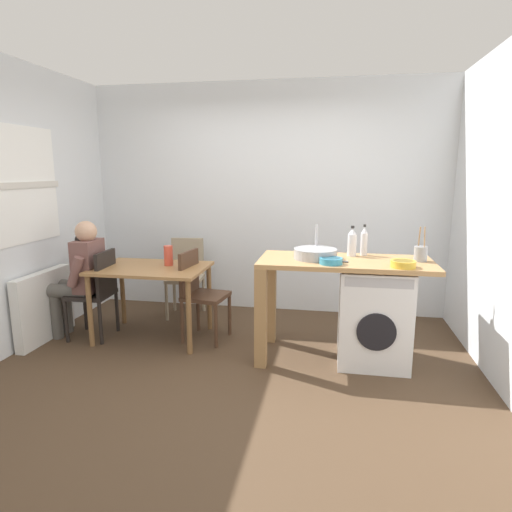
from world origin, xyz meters
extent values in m
plane|color=#4C3826|center=(0.00, 0.00, 0.00)|extent=(5.46, 5.46, 0.00)
cube|color=silver|center=(0.00, 1.75, 1.35)|extent=(4.60, 0.10, 2.70)
cube|color=white|center=(-2.10, 0.30, 1.55)|extent=(0.01, 0.90, 1.10)
cube|color=beige|center=(-2.09, 0.30, 1.55)|extent=(0.02, 0.96, 0.06)
cube|color=white|center=(-2.02, 0.30, 0.35)|extent=(0.10, 0.80, 0.70)
cube|color=#9E7042|center=(-0.98, 0.56, 0.72)|extent=(1.10, 0.76, 0.03)
cylinder|color=brown|center=(-1.48, 0.23, 0.35)|extent=(0.05, 0.05, 0.71)
cylinder|color=brown|center=(-0.48, 0.23, 0.35)|extent=(0.05, 0.05, 0.71)
cylinder|color=brown|center=(-1.48, 0.89, 0.35)|extent=(0.05, 0.05, 0.71)
cylinder|color=brown|center=(-0.48, 0.89, 0.35)|extent=(0.05, 0.05, 0.71)
cube|color=black|center=(-1.60, 0.46, 0.45)|extent=(0.42, 0.42, 0.04)
cube|color=black|center=(-1.42, 0.46, 0.68)|extent=(0.05, 0.38, 0.45)
cylinder|color=black|center=(-1.77, 0.27, 0.23)|extent=(0.04, 0.04, 0.45)
cylinder|color=black|center=(-1.78, 0.63, 0.23)|extent=(0.04, 0.04, 0.45)
cylinder|color=black|center=(-1.41, 0.28, 0.23)|extent=(0.04, 0.04, 0.45)
cylinder|color=black|center=(-1.42, 0.64, 0.23)|extent=(0.04, 0.04, 0.45)
cube|color=#4C3323|center=(-0.43, 0.61, 0.45)|extent=(0.45, 0.45, 0.04)
cube|color=#4C3323|center=(-0.60, 0.63, 0.68)|extent=(0.09, 0.38, 0.45)
cylinder|color=#4C3323|center=(-0.22, 0.76, 0.23)|extent=(0.04, 0.04, 0.45)
cylinder|color=#4C3323|center=(-0.27, 0.40, 0.23)|extent=(0.04, 0.04, 0.45)
cylinder|color=#4C3323|center=(-0.58, 0.81, 0.23)|extent=(0.04, 0.04, 0.45)
cylinder|color=#4C3323|center=(-0.63, 0.45, 0.23)|extent=(0.04, 0.04, 0.45)
cube|color=gray|center=(-0.88, 1.26, 0.45)|extent=(0.45, 0.45, 0.04)
cube|color=gray|center=(-0.90, 1.43, 0.68)|extent=(0.38, 0.08, 0.45)
cylinder|color=gray|center=(-0.68, 1.10, 0.23)|extent=(0.04, 0.04, 0.45)
cylinder|color=gray|center=(-1.03, 1.06, 0.23)|extent=(0.04, 0.04, 0.45)
cylinder|color=gray|center=(-0.72, 1.46, 0.23)|extent=(0.04, 0.04, 0.45)
cylinder|color=gray|center=(-1.08, 1.41, 0.23)|extent=(0.04, 0.04, 0.45)
cylinder|color=#595651|center=(-1.93, 0.35, 0.23)|extent=(0.11, 0.11, 0.45)
cylinder|color=#595651|center=(-1.94, 0.53, 0.23)|extent=(0.11, 0.11, 0.45)
cylinder|color=#595651|center=(-1.77, 0.36, 0.50)|extent=(0.41, 0.16, 0.14)
cylinder|color=#595651|center=(-1.78, 0.54, 0.50)|extent=(0.41, 0.16, 0.14)
cube|color=brown|center=(-1.60, 0.46, 0.75)|extent=(0.21, 0.35, 0.52)
cylinder|color=brown|center=(-1.61, 0.25, 0.74)|extent=(0.19, 0.10, 0.31)
cylinder|color=brown|center=(-1.62, 0.66, 0.74)|extent=(0.19, 0.10, 0.31)
sphere|color=tan|center=(-1.60, 0.46, 1.09)|extent=(0.21, 0.21, 0.21)
sphere|color=black|center=(-1.66, 0.45, 1.01)|extent=(0.12, 0.12, 0.12)
cube|color=tan|center=(0.92, 0.38, 0.90)|extent=(1.50, 0.68, 0.04)
cube|color=#A07749|center=(0.22, 0.09, 0.44)|extent=(0.10, 0.10, 0.88)
cube|color=#A07749|center=(0.22, 0.67, 0.44)|extent=(0.10, 0.10, 0.88)
cube|color=white|center=(1.18, 0.38, 0.43)|extent=(0.60, 0.60, 0.86)
cylinder|color=black|center=(1.18, 0.07, 0.39)|extent=(0.32, 0.02, 0.32)
cube|color=#B2B2B7|center=(1.18, 0.08, 0.80)|extent=(0.54, 0.01, 0.08)
cylinder|color=#9EA0A5|center=(0.66, 0.38, 0.97)|extent=(0.38, 0.38, 0.09)
cylinder|color=#B2B2B7|center=(0.66, 0.56, 1.06)|extent=(0.02, 0.02, 0.28)
cylinder|color=silver|center=(0.98, 0.57, 1.02)|extent=(0.08, 0.08, 0.20)
cone|color=silver|center=(0.98, 0.57, 1.15)|extent=(0.07, 0.07, 0.06)
cylinder|color=#262626|center=(0.98, 0.57, 1.19)|extent=(0.03, 0.03, 0.02)
cylinder|color=silver|center=(1.09, 0.62, 1.02)|extent=(0.06, 0.06, 0.21)
cone|color=silver|center=(1.09, 0.62, 1.15)|extent=(0.06, 0.06, 0.06)
cylinder|color=#262626|center=(1.09, 0.62, 1.19)|extent=(0.02, 0.02, 0.02)
cylinder|color=teal|center=(0.80, 0.18, 0.95)|extent=(0.19, 0.19, 0.05)
cylinder|color=#1E546B|center=(0.80, 0.18, 0.96)|extent=(0.15, 0.15, 0.03)
cylinder|color=gray|center=(1.55, 0.43, 0.99)|extent=(0.11, 0.11, 0.13)
cylinder|color=#99724C|center=(1.53, 0.44, 1.13)|extent=(0.01, 0.04, 0.18)
cylinder|color=#99724C|center=(1.57, 0.41, 1.13)|extent=(0.01, 0.05, 0.18)
cylinder|color=gold|center=(1.37, 0.16, 0.95)|extent=(0.20, 0.20, 0.05)
cylinder|color=olive|center=(1.37, 0.16, 0.96)|extent=(0.16, 0.16, 0.03)
cylinder|color=#D84C38|center=(-0.83, 0.66, 0.84)|extent=(0.09, 0.09, 0.20)
cube|color=#B2B2B7|center=(0.87, 0.28, 0.92)|extent=(0.15, 0.06, 0.01)
cube|color=#262628|center=(0.87, 0.28, 0.92)|extent=(0.15, 0.06, 0.01)
camera|label=1|loc=(0.81, -3.38, 1.68)|focal=30.13mm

